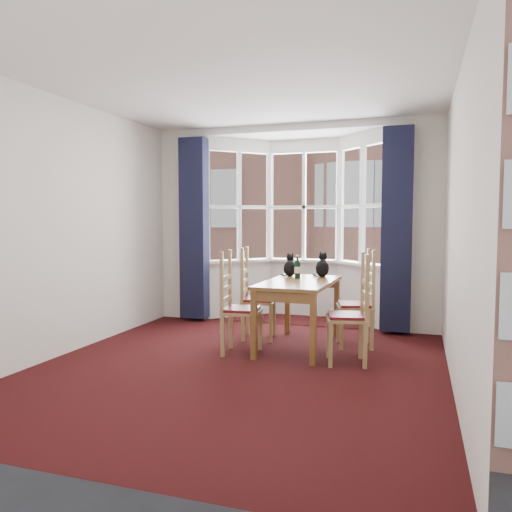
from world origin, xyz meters
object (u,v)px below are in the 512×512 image
at_px(chair_left_near, 234,311).
at_px(cat_left, 290,267).
at_px(cat_right, 322,267).
at_px(chair_right_far, 363,306).
at_px(chair_right_near, 355,318).
at_px(candle_tall, 242,255).
at_px(dining_table, 299,289).
at_px(wine_bottle, 298,268).
at_px(chair_left_far, 252,301).

relative_size(chair_left_near, cat_left, 3.10).
bearing_deg(cat_right, chair_right_far, -23.88).
distance_m(chair_right_near, candle_tall, 2.85).
relative_size(dining_table, chair_left_near, 1.52).
bearing_deg(wine_bottle, cat_left, 124.38).
bearing_deg(dining_table, cat_left, 116.83).
bearing_deg(chair_left_near, candle_tall, 107.04).
height_order(chair_left_near, candle_tall, candle_tall).
bearing_deg(dining_table, wine_bottle, 107.94).
bearing_deg(chair_left_far, dining_table, -21.90).
bearing_deg(dining_table, cat_right, 71.26).
xyz_separation_m(cat_left, wine_bottle, (0.15, -0.22, 0.01)).
bearing_deg(cat_right, chair_left_far, -163.66).
bearing_deg(chair_left_near, dining_table, 35.37).
distance_m(chair_left_near, chair_left_far, 0.72).
xyz_separation_m(chair_right_near, chair_right_far, (-0.00, 0.72, 0.00)).
relative_size(cat_right, wine_bottle, 1.14).
bearing_deg(wine_bottle, candle_tall, 130.80).
bearing_deg(candle_tall, chair_right_far, -33.78).
distance_m(dining_table, candle_tall, 2.04).
bearing_deg(wine_bottle, chair_left_near, -130.47).
bearing_deg(chair_left_far, wine_bottle, -5.31).
distance_m(dining_table, cat_right, 0.59).
bearing_deg(wine_bottle, chair_left_far, 174.69).
height_order(chair_right_near, chair_right_far, same).
height_order(chair_left_near, chair_right_far, same).
distance_m(chair_left_far, candle_tall, 1.52).
bearing_deg(chair_left_far, cat_left, 19.72).
xyz_separation_m(chair_right_far, cat_left, (-0.91, 0.15, 0.42)).
bearing_deg(dining_table, chair_left_near, -144.63).
xyz_separation_m(wine_bottle, candle_tall, (-1.19, 1.38, 0.04)).
xyz_separation_m(chair_left_far, chair_right_far, (1.36, 0.02, 0.00)).
relative_size(dining_table, cat_right, 4.43).
bearing_deg(chair_left_far, chair_right_near, -27.41).
distance_m(dining_table, wine_bottle, 0.31).
distance_m(chair_right_near, wine_bottle, 1.09).
bearing_deg(chair_right_far, chair_right_near, -89.86).
xyz_separation_m(chair_left_far, cat_right, (0.84, 0.25, 0.43)).
distance_m(chair_left_far, chair_right_near, 1.53).
bearing_deg(wine_bottle, cat_right, 51.16).
bearing_deg(cat_right, chair_right_near, -61.27).
bearing_deg(candle_tall, chair_left_near, -72.96).
bearing_deg(candle_tall, cat_left, -48.13).
relative_size(cat_left, wine_bottle, 1.07).
height_order(dining_table, cat_left, cat_left).
xyz_separation_m(dining_table, cat_right, (0.17, 0.51, 0.22)).
distance_m(chair_left_near, cat_left, 1.06).
height_order(dining_table, chair_right_near, chair_right_near).
relative_size(chair_left_near, chair_right_near, 1.00).
bearing_deg(wine_bottle, chair_right_far, 5.33).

